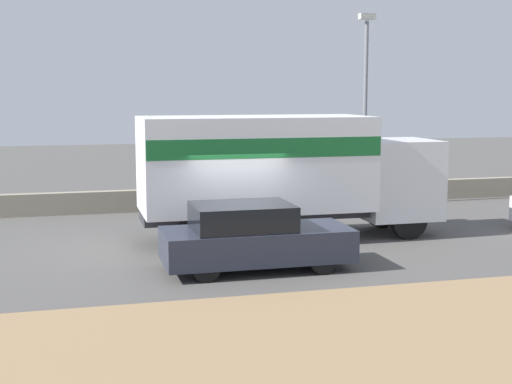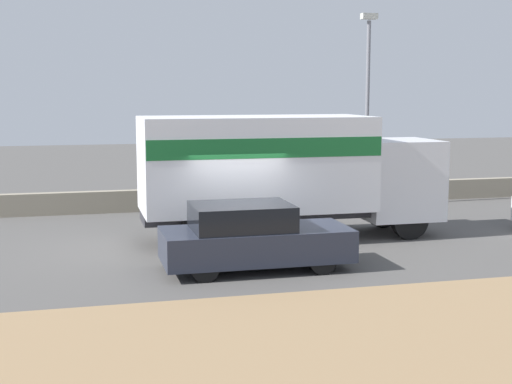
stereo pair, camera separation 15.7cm
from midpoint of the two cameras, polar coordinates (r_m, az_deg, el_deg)
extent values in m
plane|color=#514F4C|center=(17.28, -0.40, -5.53)|extent=(80.00, 80.00, 0.00)
cube|color=#937551|center=(12.15, 6.01, -11.39)|extent=(60.00, 5.18, 0.04)
cube|color=gray|center=(24.82, -4.76, -0.53)|extent=(60.00, 0.35, 0.74)
cylinder|color=slate|center=(25.55, 9.05, 6.12)|extent=(0.14, 0.14, 6.49)
cube|color=beige|center=(25.67, 9.22, 13.71)|extent=(0.56, 0.28, 0.20)
cube|color=silver|center=(20.81, 11.39, 1.05)|extent=(2.13, 2.13, 2.23)
cube|color=black|center=(21.23, 13.98, 2.32)|extent=(0.06, 1.81, 0.98)
cube|color=#2D2D33|center=(19.51, 0.22, -1.73)|extent=(6.19, 1.43, 0.25)
cube|color=white|center=(19.32, 0.22, 2.33)|extent=(6.19, 2.59, 2.53)
cube|color=#19662D|center=(19.28, 0.22, 3.81)|extent=(6.16, 2.61, 0.51)
cylinder|color=black|center=(21.76, 10.30, -1.45)|extent=(1.03, 0.28, 1.03)
cylinder|color=black|center=(20.17, 12.40, -2.26)|extent=(1.03, 0.28, 1.03)
cylinder|color=black|center=(20.08, -5.13, -2.15)|extent=(1.03, 0.28, 1.03)
cylinder|color=black|center=(18.34, -4.24, -3.11)|extent=(1.03, 0.28, 1.03)
cylinder|color=black|center=(20.30, -1.68, -2.00)|extent=(1.03, 0.28, 1.03)
cylinder|color=black|center=(18.58, -0.48, -2.94)|extent=(1.03, 0.28, 1.03)
cube|color=#282D3D|center=(16.33, 0.29, -4.19)|extent=(4.29, 1.81, 0.73)
cube|color=black|center=(16.12, -0.89, -1.99)|extent=(2.23, 1.66, 0.58)
cylinder|color=black|center=(17.49, 3.88, -4.35)|extent=(0.62, 0.20, 0.62)
cylinder|color=black|center=(16.04, 5.62, -5.50)|extent=(0.62, 0.20, 0.62)
cylinder|color=black|center=(16.87, -4.78, -4.82)|extent=(0.62, 0.20, 0.62)
cylinder|color=black|center=(15.37, -3.81, -6.08)|extent=(0.62, 0.20, 0.62)
camera|label=1|loc=(0.08, -89.75, 0.04)|focal=50.00mm
camera|label=2|loc=(0.08, 90.25, -0.04)|focal=50.00mm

